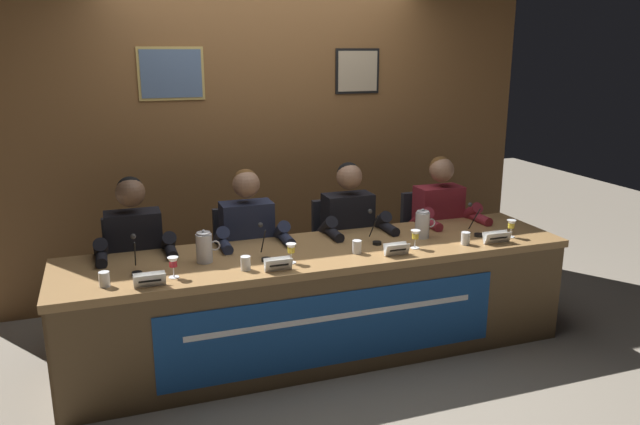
% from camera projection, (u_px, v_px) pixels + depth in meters
% --- Properties ---
extents(ground_plane, '(12.00, 12.00, 0.00)m').
position_uv_depth(ground_plane, '(320.00, 350.00, 4.26)').
color(ground_plane, gray).
extents(wall_back_panelled, '(4.57, 0.14, 2.60)m').
position_uv_depth(wall_back_panelled, '(268.00, 137.00, 5.09)').
color(wall_back_panelled, brown).
rests_on(wall_back_panelled, ground_plane).
extents(conference_table, '(3.37, 0.79, 0.73)m').
position_uv_depth(conference_table, '(326.00, 288.00, 4.03)').
color(conference_table, olive).
rests_on(conference_table, ground_plane).
extents(chair_far_left, '(0.44, 0.44, 0.88)m').
position_uv_depth(chair_far_left, '(137.00, 284.00, 4.31)').
color(chair_far_left, black).
rests_on(chair_far_left, ground_plane).
extents(panelist_far_left, '(0.51, 0.48, 1.21)m').
position_uv_depth(panelist_far_left, '(136.00, 255.00, 4.06)').
color(panelist_far_left, black).
rests_on(panelist_far_left, ground_plane).
extents(nameplate_far_left, '(0.17, 0.06, 0.08)m').
position_uv_depth(nameplate_far_left, '(150.00, 280.00, 3.42)').
color(nameplate_far_left, white).
rests_on(nameplate_far_left, conference_table).
extents(juice_glass_far_left, '(0.06, 0.06, 0.12)m').
position_uv_depth(juice_glass_far_left, '(173.00, 263.00, 3.55)').
color(juice_glass_far_left, white).
rests_on(juice_glass_far_left, conference_table).
extents(water_cup_far_left, '(0.06, 0.06, 0.08)m').
position_uv_depth(water_cup_far_left, '(104.00, 280.00, 3.43)').
color(water_cup_far_left, silver).
rests_on(water_cup_far_left, conference_table).
extents(microphone_far_left, '(0.06, 0.17, 0.22)m').
position_uv_depth(microphone_far_left, '(136.00, 261.00, 3.62)').
color(microphone_far_left, black).
rests_on(microphone_far_left, conference_table).
extents(chair_center_left, '(0.44, 0.44, 0.88)m').
position_uv_depth(chair_center_left, '(245.00, 271.00, 4.55)').
color(chair_center_left, black).
rests_on(chair_center_left, ground_plane).
extents(panelist_center_left, '(0.51, 0.48, 1.21)m').
position_uv_depth(panelist_center_left, '(250.00, 243.00, 4.30)').
color(panelist_center_left, black).
rests_on(panelist_center_left, ground_plane).
extents(nameplate_center_left, '(0.17, 0.06, 0.08)m').
position_uv_depth(nameplate_center_left, '(278.00, 264.00, 3.67)').
color(nameplate_center_left, white).
rests_on(nameplate_center_left, conference_table).
extents(juice_glass_center_left, '(0.06, 0.06, 0.12)m').
position_uv_depth(juice_glass_center_left, '(291.00, 250.00, 3.79)').
color(juice_glass_center_left, white).
rests_on(juice_glass_center_left, conference_table).
extents(water_cup_center_left, '(0.06, 0.06, 0.08)m').
position_uv_depth(water_cup_center_left, '(246.00, 264.00, 3.68)').
color(water_cup_center_left, silver).
rests_on(water_cup_center_left, conference_table).
extents(microphone_center_left, '(0.06, 0.17, 0.22)m').
position_uv_depth(microphone_center_left, '(264.00, 248.00, 3.86)').
color(microphone_center_left, black).
rests_on(microphone_center_left, conference_table).
extents(chair_center_right, '(0.44, 0.44, 0.88)m').
position_uv_depth(chair_center_right, '(342.00, 259.00, 4.80)').
color(chair_center_right, black).
rests_on(chair_center_right, ground_plane).
extents(panelist_center_right, '(0.51, 0.48, 1.21)m').
position_uv_depth(panelist_center_right, '(352.00, 232.00, 4.55)').
color(panelist_center_right, black).
rests_on(panelist_center_right, ground_plane).
extents(nameplate_center_right, '(0.16, 0.06, 0.08)m').
position_uv_depth(nameplate_center_right, '(397.00, 249.00, 3.94)').
color(nameplate_center_right, white).
rests_on(nameplate_center_right, conference_table).
extents(juice_glass_center_right, '(0.06, 0.06, 0.12)m').
position_uv_depth(juice_glass_center_right, '(415.00, 236.00, 4.07)').
color(juice_glass_center_right, white).
rests_on(juice_glass_center_right, conference_table).
extents(water_cup_center_right, '(0.06, 0.06, 0.08)m').
position_uv_depth(water_cup_center_right, '(357.00, 248.00, 3.98)').
color(water_cup_center_right, silver).
rests_on(water_cup_center_right, conference_table).
extents(microphone_center_right, '(0.06, 0.17, 0.22)m').
position_uv_depth(microphone_center_right, '(375.00, 232.00, 4.19)').
color(microphone_center_right, black).
rests_on(microphone_center_right, conference_table).
extents(chair_far_right, '(0.44, 0.44, 0.88)m').
position_uv_depth(chair_far_right, '(429.00, 249.00, 5.05)').
color(chair_far_right, black).
rests_on(chair_far_right, ground_plane).
extents(panelist_far_right, '(0.51, 0.48, 1.21)m').
position_uv_depth(panelist_far_right, '(443.00, 223.00, 4.80)').
color(panelist_far_right, black).
rests_on(panelist_far_right, ground_plane).
extents(nameplate_far_right, '(0.20, 0.06, 0.08)m').
position_uv_depth(nameplate_far_right, '(497.00, 237.00, 4.19)').
color(nameplate_far_right, white).
rests_on(nameplate_far_right, conference_table).
extents(juice_glass_far_right, '(0.06, 0.06, 0.12)m').
position_uv_depth(juice_glass_far_right, '(511.00, 225.00, 4.31)').
color(juice_glass_far_right, white).
rests_on(juice_glass_far_right, conference_table).
extents(water_cup_far_right, '(0.06, 0.06, 0.08)m').
position_uv_depth(water_cup_far_right, '(465.00, 239.00, 4.16)').
color(water_cup_far_right, silver).
rests_on(water_cup_far_right, conference_table).
extents(microphone_far_right, '(0.06, 0.17, 0.22)m').
position_uv_depth(microphone_far_right, '(476.00, 225.00, 4.36)').
color(microphone_far_right, black).
rests_on(microphone_far_right, conference_table).
extents(water_pitcher_left_side, '(0.15, 0.10, 0.21)m').
position_uv_depth(water_pitcher_left_side, '(204.00, 247.00, 3.80)').
color(water_pitcher_left_side, silver).
rests_on(water_pitcher_left_side, conference_table).
extents(water_pitcher_right_side, '(0.15, 0.10, 0.21)m').
position_uv_depth(water_pitcher_right_side, '(423.00, 224.00, 4.30)').
color(water_pitcher_right_side, silver).
rests_on(water_pitcher_right_side, conference_table).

